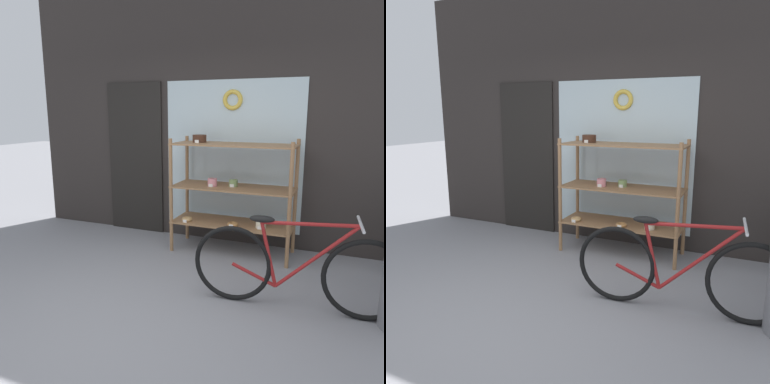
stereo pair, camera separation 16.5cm
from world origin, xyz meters
The scene contains 4 objects.
ground_plane centered at (0.00, 0.00, 0.00)m, with size 30.00×30.00×0.00m, color gray.
storefront_facade centered at (-0.03, 2.41, 1.62)m, with size 5.55×0.13×3.31m.
display_case centered at (0.30, 2.00, 0.82)m, with size 1.46×0.55×1.43m.
bicycle centered at (1.22, 0.86, 0.38)m, with size 1.83×0.46×0.84m.
Camera 1 is at (1.53, -2.27, 1.71)m, focal length 35.00 mm.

